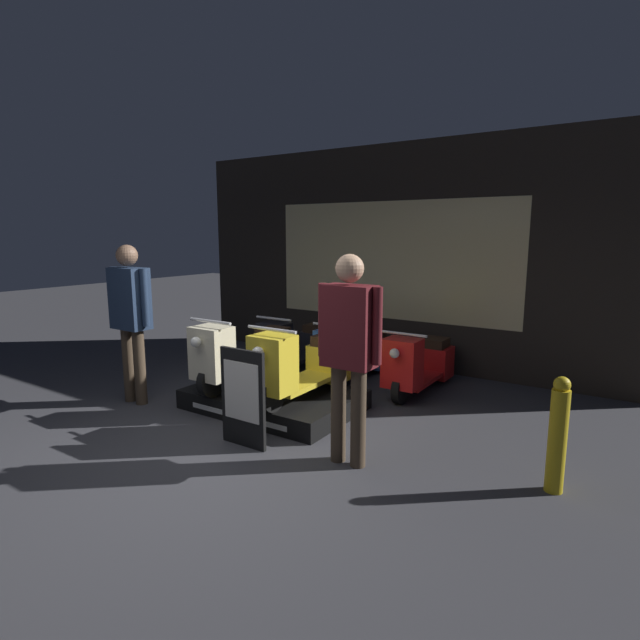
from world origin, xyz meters
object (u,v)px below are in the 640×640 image
(person_right_browsing, at_px, (349,342))
(street_bollard, at_px, (558,435))
(scooter_display_left, at_px, (245,355))
(person_left_browsing, at_px, (130,310))
(scooter_backrow_2, at_px, (419,364))
(scooter_display_right, at_px, (304,365))
(scooter_backrow_0, at_px, (297,346))
(scooter_backrow_1, at_px, (354,354))
(price_sign_board, at_px, (243,398))

(person_right_browsing, height_order, street_bollard, person_right_browsing)
(scooter_display_left, xyz_separation_m, person_left_browsing, (-1.06, -0.73, 0.53))
(scooter_backrow_2, xyz_separation_m, person_right_browsing, (0.26, -2.19, 0.71))
(scooter_display_right, bearing_deg, scooter_backrow_0, 128.14)
(scooter_display_right, distance_m, scooter_backrow_0, 1.88)
(scooter_backrow_0, height_order, person_right_browsing, person_right_browsing)
(person_right_browsing, bearing_deg, scooter_display_right, 143.20)
(scooter_backrow_1, xyz_separation_m, scooter_backrow_2, (0.93, 0.00, 0.00))
(price_sign_board, height_order, street_bollard, price_sign_board)
(person_left_browsing, bearing_deg, person_right_browsing, -0.00)
(scooter_display_right, xyz_separation_m, price_sign_board, (-0.01, -0.95, -0.09))
(scooter_backrow_0, xyz_separation_m, street_bollard, (3.67, -1.74, 0.10))
(scooter_backrow_1, bearing_deg, person_left_browsing, -127.19)
(person_right_browsing, height_order, price_sign_board, person_right_browsing)
(scooter_backrow_0, bearing_deg, scooter_display_right, -51.86)
(scooter_display_right, relative_size, street_bollard, 1.68)
(scooter_backrow_2, relative_size, person_right_browsing, 0.85)
(scooter_backrow_0, distance_m, person_left_browsing, 2.43)
(scooter_display_right, xyz_separation_m, street_bollard, (2.52, -0.27, -0.11))
(person_right_browsing, relative_size, price_sign_board, 1.95)
(scooter_backrow_2, relative_size, price_sign_board, 1.66)
(scooter_backrow_2, bearing_deg, person_left_browsing, -139.82)
(person_left_browsing, bearing_deg, scooter_display_right, 21.08)
(price_sign_board, bearing_deg, scooter_backrow_1, 94.89)
(scooter_display_right, height_order, person_right_browsing, person_right_browsing)
(person_left_browsing, bearing_deg, street_bollard, 5.86)
(scooter_backrow_0, bearing_deg, person_left_browsing, -108.44)
(scooter_display_left, bearing_deg, scooter_backrow_0, 102.54)
(person_left_browsing, distance_m, street_bollard, 4.47)
(scooter_backrow_2, relative_size, street_bollard, 1.68)
(scooter_display_left, bearing_deg, scooter_backrow_1, 67.53)
(scooter_display_right, bearing_deg, scooter_display_left, 180.00)
(scooter_backrow_0, bearing_deg, scooter_display_left, -77.46)
(scooter_display_left, xyz_separation_m, scooter_display_right, (0.83, 0.00, 0.00))
(person_right_browsing, bearing_deg, scooter_backrow_0, 134.06)
(price_sign_board, bearing_deg, scooter_backrow_2, 73.25)
(scooter_display_left, distance_m, price_sign_board, 1.25)
(scooter_backrow_0, xyz_separation_m, price_sign_board, (1.14, -2.41, 0.12))
(scooter_backrow_1, xyz_separation_m, person_left_browsing, (-1.66, -2.19, 0.74))
(scooter_display_left, bearing_deg, street_bollard, -4.69)
(scooter_backrow_0, distance_m, price_sign_board, 2.67)
(street_bollard, bearing_deg, person_right_browsing, -163.75)
(scooter_backrow_1, bearing_deg, street_bollard, -32.44)
(person_left_browsing, height_order, street_bollard, person_left_browsing)
(scooter_backrow_2, bearing_deg, scooter_display_left, -136.38)
(scooter_backrow_2, distance_m, person_left_browsing, 3.48)
(scooter_backrow_1, relative_size, person_left_browsing, 0.83)
(scooter_display_left, distance_m, scooter_backrow_1, 1.60)
(scooter_backrow_0, distance_m, scooter_backrow_2, 1.87)
(scooter_backrow_1, bearing_deg, scooter_backrow_2, 0.00)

